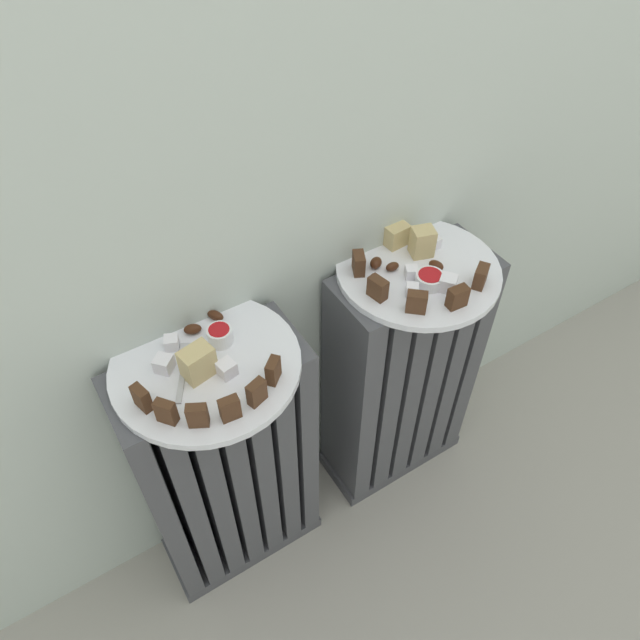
# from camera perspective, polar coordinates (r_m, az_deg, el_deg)

# --- Properties ---
(ground_plane) EXTENTS (6.00, 6.00, 0.00)m
(ground_plane) POSITION_cam_1_polar(r_m,az_deg,el_deg) (1.32, 7.12, -25.19)
(ground_plane) COLOR gray
(radiator_left) EXTENTS (0.31, 0.14, 0.57)m
(radiator_left) POSITION_cam_1_polar(r_m,az_deg,el_deg) (1.12, -8.72, -13.91)
(radiator_left) COLOR #47474C
(radiator_left) RESTS_ON ground_plane
(radiator_right) EXTENTS (0.31, 0.14, 0.57)m
(radiator_right) POSITION_cam_1_polar(r_m,az_deg,el_deg) (1.23, 7.72, -5.60)
(radiator_right) COLOR #47474C
(radiator_right) RESTS_ON ground_plane
(plate_left) EXTENTS (0.28, 0.28, 0.01)m
(plate_left) POSITION_cam_1_polar(r_m,az_deg,el_deg) (0.87, -10.87, -4.24)
(plate_left) COLOR white
(plate_left) RESTS_ON radiator_left
(plate_right) EXTENTS (0.28, 0.28, 0.01)m
(plate_right) POSITION_cam_1_polar(r_m,az_deg,el_deg) (1.01, 9.37, 4.74)
(plate_right) COLOR white
(plate_right) RESTS_ON radiator_right
(dark_cake_slice_left_0) EXTENTS (0.02, 0.03, 0.04)m
(dark_cake_slice_left_0) POSITION_cam_1_polar(r_m,az_deg,el_deg) (0.83, -16.69, -7.17)
(dark_cake_slice_left_0) COLOR #472B19
(dark_cake_slice_left_0) RESTS_ON plate_left
(dark_cake_slice_left_1) EXTENTS (0.03, 0.03, 0.04)m
(dark_cake_slice_left_1) POSITION_cam_1_polar(r_m,az_deg,el_deg) (0.80, -14.52, -8.50)
(dark_cake_slice_left_1) COLOR #472B19
(dark_cake_slice_left_1) RESTS_ON plate_left
(dark_cake_slice_left_2) EXTENTS (0.03, 0.03, 0.04)m
(dark_cake_slice_left_2) POSITION_cam_1_polar(r_m,az_deg,el_deg) (0.79, -11.65, -8.95)
(dark_cake_slice_left_2) COLOR #472B19
(dark_cake_slice_left_2) RESTS_ON plate_left
(dark_cake_slice_left_3) EXTENTS (0.03, 0.02, 0.04)m
(dark_cake_slice_left_3) POSITION_cam_1_polar(r_m,az_deg,el_deg) (0.79, -8.63, -8.38)
(dark_cake_slice_left_3) COLOR #472B19
(dark_cake_slice_left_3) RESTS_ON plate_left
(dark_cake_slice_left_4) EXTENTS (0.03, 0.02, 0.04)m
(dark_cake_slice_left_4) POSITION_cam_1_polar(r_m,az_deg,el_deg) (0.80, -6.08, -6.90)
(dark_cake_slice_left_4) COLOR #472B19
(dark_cake_slice_left_4) RESTS_ON plate_left
(dark_cake_slice_left_5) EXTENTS (0.03, 0.03, 0.04)m
(dark_cake_slice_left_5) POSITION_cam_1_polar(r_m,az_deg,el_deg) (0.82, -4.50, -4.85)
(dark_cake_slice_left_5) COLOR #472B19
(dark_cake_slice_left_5) RESTS_ON plate_left
(marble_cake_slice_left_0) EXTENTS (0.05, 0.04, 0.05)m
(marble_cake_slice_left_0) POSITION_cam_1_polar(r_m,az_deg,el_deg) (0.84, -11.63, -4.02)
(marble_cake_slice_left_0) COLOR tan
(marble_cake_slice_left_0) RESTS_ON plate_left
(turkish_delight_left_0) EXTENTS (0.03, 0.03, 0.02)m
(turkish_delight_left_0) POSITION_cam_1_polar(r_m,az_deg,el_deg) (0.86, -14.72, -4.09)
(turkish_delight_left_0) COLOR white
(turkish_delight_left_0) RESTS_ON plate_left
(turkish_delight_left_1) EXTENTS (0.03, 0.03, 0.02)m
(turkish_delight_left_1) POSITION_cam_1_polar(r_m,az_deg,el_deg) (0.89, -14.01, -2.12)
(turkish_delight_left_1) COLOR white
(turkish_delight_left_1) RESTS_ON plate_left
(turkish_delight_left_2) EXTENTS (0.03, 0.03, 0.02)m
(turkish_delight_left_2) POSITION_cam_1_polar(r_m,az_deg,el_deg) (0.84, -8.92, -4.62)
(turkish_delight_left_2) COLOR white
(turkish_delight_left_2) RESTS_ON plate_left
(medjool_date_left_0) EXTENTS (0.03, 0.03, 0.01)m
(medjool_date_left_0) POSITION_cam_1_polar(r_m,az_deg,el_deg) (0.92, -9.98, 0.44)
(medjool_date_left_0) COLOR #3D1E0F
(medjool_date_left_0) RESTS_ON plate_left
(medjool_date_left_1) EXTENTS (0.03, 0.02, 0.02)m
(medjool_date_left_1) POSITION_cam_1_polar(r_m,az_deg,el_deg) (0.91, -12.10, -0.86)
(medjool_date_left_1) COLOR #3D1E0F
(medjool_date_left_1) RESTS_ON plate_left
(jam_bowl_left) EXTENTS (0.04, 0.04, 0.03)m
(jam_bowl_left) POSITION_cam_1_polar(r_m,az_deg,el_deg) (0.88, -9.57, -1.40)
(jam_bowl_left) COLOR white
(jam_bowl_left) RESTS_ON plate_left
(dark_cake_slice_right_0) EXTENTS (0.03, 0.04, 0.04)m
(dark_cake_slice_right_0) POSITION_cam_1_polar(r_m,az_deg,el_deg) (0.98, 3.72, 5.44)
(dark_cake_slice_right_0) COLOR #472B19
(dark_cake_slice_right_0) RESTS_ON plate_right
(dark_cake_slice_right_1) EXTENTS (0.02, 0.03, 0.04)m
(dark_cake_slice_right_1) POSITION_cam_1_polar(r_m,az_deg,el_deg) (0.94, 5.54, 3.04)
(dark_cake_slice_right_1) COLOR #472B19
(dark_cake_slice_right_1) RESTS_ON plate_right
(dark_cake_slice_right_2) EXTENTS (0.04, 0.03, 0.04)m
(dark_cake_slice_right_2) POSITION_cam_1_polar(r_m,az_deg,el_deg) (0.92, 9.23, 1.71)
(dark_cake_slice_right_2) COLOR #472B19
(dark_cake_slice_right_2) RESTS_ON plate_right
(dark_cake_slice_right_3) EXTENTS (0.03, 0.02, 0.04)m
(dark_cake_slice_right_3) POSITION_cam_1_polar(r_m,az_deg,el_deg) (0.94, 13.02, 2.14)
(dark_cake_slice_right_3) COLOR #472B19
(dark_cake_slice_right_3) RESTS_ON plate_right
(dark_cake_slice_right_4) EXTENTS (0.04, 0.03, 0.04)m
(dark_cake_slice_right_4) POSITION_cam_1_polar(r_m,az_deg,el_deg) (0.99, 15.13, 4.05)
(dark_cake_slice_right_4) COLOR #472B19
(dark_cake_slice_right_4) RESTS_ON plate_right
(marble_cake_slice_right_0) EXTENTS (0.04, 0.03, 0.04)m
(marble_cake_slice_right_0) POSITION_cam_1_polar(r_m,az_deg,el_deg) (1.04, 7.31, 8.09)
(marble_cake_slice_right_0) COLOR tan
(marble_cake_slice_right_0) RESTS_ON plate_right
(marble_cake_slice_right_1) EXTENTS (0.04, 0.04, 0.05)m
(marble_cake_slice_right_1) POSITION_cam_1_polar(r_m,az_deg,el_deg) (1.02, 9.76, 7.37)
(marble_cake_slice_right_1) COLOR tan
(marble_cake_slice_right_1) RESTS_ON plate_right
(turkish_delight_right_0) EXTENTS (0.03, 0.03, 0.02)m
(turkish_delight_right_0) POSITION_cam_1_polar(r_m,az_deg,el_deg) (0.98, 8.75, 4.53)
(turkish_delight_right_0) COLOR white
(turkish_delight_right_0) RESTS_ON plate_right
(turkish_delight_right_1) EXTENTS (0.02, 0.02, 0.02)m
(turkish_delight_right_1) POSITION_cam_1_polar(r_m,az_deg,el_deg) (1.05, 10.79, 7.31)
(turkish_delight_right_1) COLOR white
(turkish_delight_right_1) RESTS_ON plate_right
(turkish_delight_right_2) EXTENTS (0.03, 0.03, 0.02)m
(turkish_delight_right_2) POSITION_cam_1_polar(r_m,az_deg,el_deg) (0.95, 8.82, 2.87)
(turkish_delight_right_2) COLOR white
(turkish_delight_right_2) RESTS_ON plate_right
(turkish_delight_right_3) EXTENTS (0.04, 0.04, 0.03)m
(turkish_delight_right_3) POSITION_cam_1_polar(r_m,az_deg,el_deg) (0.97, 12.14, 3.45)
(turkish_delight_right_3) COLOR white
(turkish_delight_right_3) RESTS_ON plate_right
(medjool_date_right_0) EXTENTS (0.03, 0.03, 0.02)m
(medjool_date_right_0) POSITION_cam_1_polar(r_m,az_deg,el_deg) (1.00, 5.37, 5.47)
(medjool_date_right_0) COLOR #3D1E0F
(medjool_date_right_0) RESTS_ON plate_right
(medjool_date_right_1) EXTENTS (0.03, 0.02, 0.02)m
(medjool_date_right_1) POSITION_cam_1_polar(r_m,az_deg,el_deg) (0.99, 6.94, 5.09)
(medjool_date_right_1) COLOR #3D1E0F
(medjool_date_right_1) RESTS_ON plate_right
(medjool_date_right_2) EXTENTS (0.02, 0.03, 0.02)m
(medjool_date_right_2) POSITION_cam_1_polar(r_m,az_deg,el_deg) (1.01, 11.06, 5.15)
(medjool_date_right_2) COLOR #3D1E0F
(medjool_date_right_2) RESTS_ON plate_right
(medjool_date_right_3) EXTENTS (0.02, 0.03, 0.01)m
(medjool_date_right_3) POSITION_cam_1_polar(r_m,az_deg,el_deg) (0.97, 5.22, 3.89)
(medjool_date_right_3) COLOR #3D1E0F
(medjool_date_right_3) RESTS_ON plate_right
(jam_bowl_right) EXTENTS (0.05, 0.05, 0.02)m
(jam_bowl_right) POSITION_cam_1_polar(r_m,az_deg,el_deg) (0.97, 10.44, 3.88)
(jam_bowl_right) COLOR white
(jam_bowl_right) RESTS_ON plate_right
(fork) EXTENTS (0.07, 0.10, 0.00)m
(fork) POSITION_cam_1_polar(r_m,az_deg,el_deg) (0.87, -12.90, -4.43)
(fork) COLOR #B7B7BC
(fork) RESTS_ON plate_left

